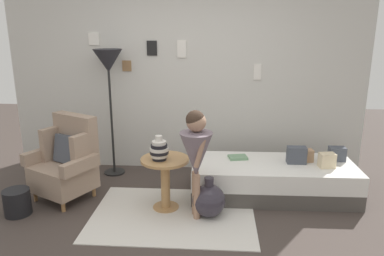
{
  "coord_description": "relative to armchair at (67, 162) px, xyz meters",
  "views": [
    {
      "loc": [
        0.43,
        -3.05,
        1.97
      ],
      "look_at": [
        0.15,
        0.95,
        0.85
      ],
      "focal_mm": 34.61,
      "sensor_mm": 36.0,
      "label": 1
    }
  ],
  "objects": [
    {
      "name": "ground_plane",
      "position": [
        1.3,
        -0.87,
        -0.44
      ],
      "size": [
        12.0,
        12.0,
        0.0
      ],
      "primitive_type": "plane",
      "color": "#423833"
    },
    {
      "name": "gallery_wall",
      "position": [
        1.3,
        1.08,
        0.86
      ],
      "size": [
        4.8,
        0.12,
        2.6
      ],
      "color": "beige",
      "rests_on": "ground"
    },
    {
      "name": "rug",
      "position": [
        1.28,
        -0.37,
        -0.43
      ],
      "size": [
        1.73,
        1.25,
        0.01
      ],
      "primitive_type": "cube",
      "color": "silver",
      "rests_on": "ground"
    },
    {
      "name": "armchair",
      "position": [
        0.0,
        0.0,
        0.0
      ],
      "size": [
        0.9,
        0.82,
        0.97
      ],
      "color": "#9E7042",
      "rests_on": "ground"
    },
    {
      "name": "daybed",
      "position": [
        2.4,
        0.21,
        -0.24
      ],
      "size": [
        1.91,
        0.83,
        0.4
      ],
      "color": "#4C4742",
      "rests_on": "ground"
    },
    {
      "name": "pillow_head",
      "position": [
        3.17,
        0.36,
        0.04
      ],
      "size": [
        0.19,
        0.12,
        0.17
      ],
      "primitive_type": "cube",
      "rotation": [
        0.0,
        0.0,
        0.01
      ],
      "color": "#474C56",
      "rests_on": "daybed"
    },
    {
      "name": "pillow_mid",
      "position": [
        2.99,
        0.13,
        0.04
      ],
      "size": [
        0.19,
        0.15,
        0.17
      ],
      "primitive_type": "cube",
      "rotation": [
        0.0,
        0.0,
        0.16
      ],
      "color": "beige",
      "rests_on": "daybed"
    },
    {
      "name": "pillow_back",
      "position": [
        2.77,
        0.31,
        0.03
      ],
      "size": [
        0.23,
        0.13,
        0.14
      ],
      "primitive_type": "cube",
      "rotation": [
        0.0,
        0.0,
        0.06
      ],
      "color": "tan",
      "rests_on": "daybed"
    },
    {
      "name": "pillow_extra",
      "position": [
        2.67,
        0.24,
        0.06
      ],
      "size": [
        0.22,
        0.12,
        0.2
      ],
      "primitive_type": "cube",
      "rotation": [
        0.0,
        0.0,
        0.02
      ],
      "color": "#474C56",
      "rests_on": "daybed"
    },
    {
      "name": "side_table",
      "position": [
        1.18,
        -0.22,
        -0.03
      ],
      "size": [
        0.52,
        0.52,
        0.59
      ],
      "color": "tan",
      "rests_on": "ground"
    },
    {
      "name": "vase_striped",
      "position": [
        1.13,
        -0.26,
        0.26
      ],
      "size": [
        0.2,
        0.2,
        0.27
      ],
      "color": "black",
      "rests_on": "side_table"
    },
    {
      "name": "floor_lamp",
      "position": [
        0.33,
        0.75,
        1.01
      ],
      "size": [
        0.37,
        0.37,
        1.68
      ],
      "color": "black",
      "rests_on": "ground"
    },
    {
      "name": "person_child",
      "position": [
        1.53,
        -0.38,
        0.31
      ],
      "size": [
        0.34,
        0.34,
        1.16
      ],
      "color": "#A37A60",
      "rests_on": "ground"
    },
    {
      "name": "book_on_daybed",
      "position": [
        1.99,
        0.35,
        -0.02
      ],
      "size": [
        0.25,
        0.2,
        0.03
      ],
      "primitive_type": "cube",
      "rotation": [
        0.0,
        0.0,
        0.2
      ],
      "color": "gray",
      "rests_on": "daybed"
    },
    {
      "name": "demijohn_near",
      "position": [
        1.66,
        -0.36,
        -0.26
      ],
      "size": [
        0.35,
        0.35,
        0.44
      ],
      "color": "#332D38",
      "rests_on": "ground"
    },
    {
      "name": "magazine_basket",
      "position": [
        -0.39,
        -0.46,
        -0.3
      ],
      "size": [
        0.28,
        0.28,
        0.28
      ],
      "primitive_type": "cylinder",
      "color": "black",
      "rests_on": "ground"
    }
  ]
}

